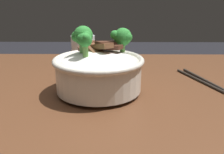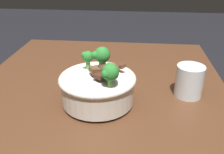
% 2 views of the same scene
% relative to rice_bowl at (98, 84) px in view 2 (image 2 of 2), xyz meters
% --- Properties ---
extents(rice_bowl, '(0.21, 0.21, 0.15)m').
position_rel_rice_bowl_xyz_m(rice_bowl, '(0.00, 0.00, 0.00)').
color(rice_bowl, silver).
rests_on(rice_bowl, dining_table).
extents(drinking_glass, '(0.08, 0.08, 0.09)m').
position_rel_rice_bowl_xyz_m(drinking_glass, '(0.07, -0.25, -0.02)').
color(drinking_glass, white).
rests_on(drinking_glass, dining_table).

